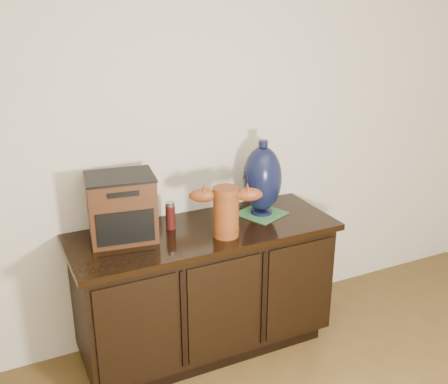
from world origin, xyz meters
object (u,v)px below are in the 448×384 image
terracotta_vessel (226,209)px  tv_radio (122,207)px  lamp_base (262,179)px  sideboard (205,289)px  spray_can (170,216)px

terracotta_vessel → tv_radio: size_ratio=1.00×
lamp_base → terracotta_vessel: bearing=-150.5°
sideboard → tv_radio: tv_radio is taller
spray_can → tv_radio: bearing=-179.4°
sideboard → tv_radio: size_ratio=3.88×
sideboard → lamp_base: bearing=8.2°
sideboard → spray_can: size_ratio=9.56×
lamp_base → tv_radio: bearing=177.8°
sideboard → spray_can: bearing=150.6°
tv_radio → lamp_base: (0.81, -0.03, 0.04)m
terracotta_vessel → spray_can: terracotta_vessel is taller
tv_radio → spray_can: bearing=8.6°
terracotta_vessel → lamp_base: lamp_base is taller
sideboard → lamp_base: 0.70m
sideboard → terracotta_vessel: terracotta_vessel is taller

